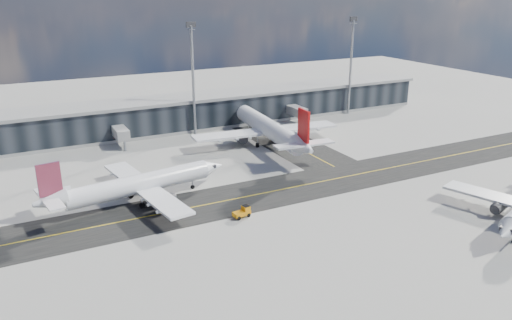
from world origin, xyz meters
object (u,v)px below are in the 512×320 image
(airliner_af, at_px, (137,185))
(airliner_redtail, at_px, (269,129))
(service_van, at_px, (292,133))
(baggage_tug, at_px, (243,212))

(airliner_af, height_order, airliner_redtail, airliner_redtail)
(service_van, bearing_deg, baggage_tug, -152.95)
(baggage_tug, relative_size, service_van, 0.58)
(airliner_af, distance_m, airliner_redtail, 42.35)
(baggage_tug, xyz_separation_m, service_van, (32.53, 38.16, -0.18))
(airliner_af, relative_size, airliner_redtail, 0.81)
(baggage_tug, height_order, service_van, baggage_tug)
(airliner_af, bearing_deg, service_van, 108.68)
(airliner_redtail, xyz_separation_m, service_van, (9.38, 4.58, -3.53))
(service_van, bearing_deg, airliner_redtail, -176.46)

